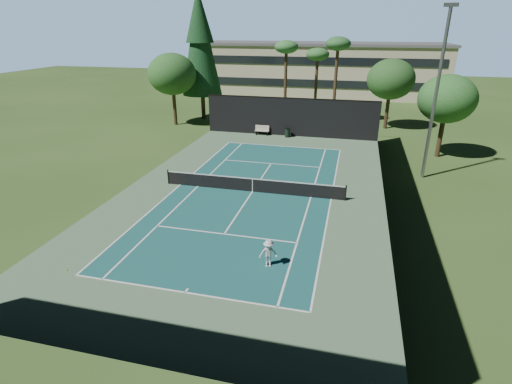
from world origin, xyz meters
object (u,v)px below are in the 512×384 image
at_px(tennis_ball_c, 296,183).
at_px(tennis_ball_d, 210,160).
at_px(park_bench, 262,130).
at_px(player, 268,253).
at_px(trash_bin, 287,133).
at_px(tennis_net, 252,184).
at_px(tennis_ball_a, 67,270).
at_px(tennis_ball_b, 263,180).

xyz_separation_m(tennis_ball_c, tennis_ball_d, (-8.16, 3.68, 0.00)).
bearing_deg(tennis_ball_d, park_bench, 76.08).
bearing_deg(player, tennis_ball_d, 104.47).
relative_size(tennis_ball_c, trash_bin, 0.07).
distance_m(tennis_net, tennis_ball_d, 8.06).
height_order(player, park_bench, player).
height_order(tennis_net, park_bench, tennis_net).
xyz_separation_m(tennis_net, tennis_ball_c, (2.78, 2.30, -0.52)).
bearing_deg(player, trash_bin, 82.48).
height_order(park_bench, trash_bin, park_bench).
distance_m(tennis_ball_c, park_bench, 14.61).
height_order(tennis_net, player, player).
height_order(tennis_ball_a, tennis_ball_b, same).
height_order(tennis_ball_b, tennis_ball_d, tennis_ball_d).
bearing_deg(tennis_net, tennis_ball_a, -118.03).
bearing_deg(tennis_ball_a, park_bench, 83.27).
bearing_deg(tennis_ball_b, tennis_ball_d, 146.88).
xyz_separation_m(tennis_ball_a, tennis_ball_d, (0.81, 17.62, 0.00)).
height_order(tennis_net, tennis_ball_c, tennis_net).
height_order(tennis_net, tennis_ball_b, tennis_net).
bearing_deg(tennis_ball_c, tennis_ball_b, -179.84).
xyz_separation_m(tennis_ball_d, park_bench, (2.41, 9.74, 0.51)).
distance_m(tennis_net, tennis_ball_a, 13.20).
bearing_deg(trash_bin, player, -82.40).
distance_m(player, trash_bin, 24.56).
bearing_deg(tennis_ball_b, park_bench, 103.55).
xyz_separation_m(player, trash_bin, (-3.25, 24.34, -0.23)).
distance_m(tennis_ball_b, park_bench, 13.82).
relative_size(player, tennis_ball_c, 21.60).
height_order(tennis_net, trash_bin, tennis_net).
xyz_separation_m(tennis_net, trash_bin, (-0.16, 15.40, -0.08)).
distance_m(player, tennis_ball_c, 11.27).
height_order(tennis_ball_a, trash_bin, trash_bin).
relative_size(tennis_ball_a, trash_bin, 0.07).
distance_m(player, tennis_ball_b, 11.61).
bearing_deg(player, tennis_net, 93.94).
bearing_deg(tennis_ball_c, tennis_net, -140.31).
height_order(player, trash_bin, player).
height_order(tennis_net, tennis_ball_a, tennis_net).
bearing_deg(tennis_net, park_bench, 100.70).
distance_m(tennis_ball_c, tennis_ball_d, 8.95).
relative_size(tennis_net, tennis_ball_a, 192.38).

